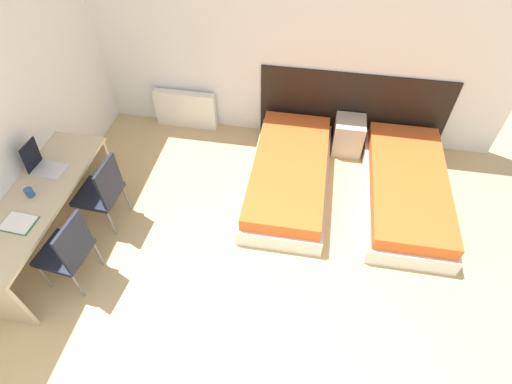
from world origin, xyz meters
TOP-DOWN VIEW (x-y plane):
  - wall_back at (0.00, 3.89)m, footprint 5.85×0.05m
  - wall_left at (-2.45, 1.93)m, footprint 0.05×4.86m
  - headboard_panel at (1.00, 3.85)m, footprint 2.46×0.03m
  - bed_near_window at (0.30, 2.80)m, footprint 0.95×2.03m
  - bed_near_door at (1.70, 2.80)m, footprint 0.95×2.03m
  - nightstand at (1.00, 3.62)m, footprint 0.39×0.39m
  - radiator at (-1.30, 3.77)m, footprint 0.87×0.12m
  - desk at (-2.12, 1.52)m, footprint 0.62×1.94m
  - chair_near_laptop at (-1.65, 1.90)m, footprint 0.47×0.47m
  - chair_near_notebook at (-1.65, 1.13)m, footprint 0.49×0.49m
  - laptop at (-2.21, 1.89)m, footprint 0.35×0.26m
  - open_notebook at (-2.08, 1.18)m, footprint 0.32×0.25m
  - mug at (-2.16, 1.52)m, footprint 0.08×0.08m

SIDE VIEW (x-z plane):
  - bed_near_window at x=0.30m, z-range -0.01..0.38m
  - bed_near_door at x=1.70m, z-range -0.01..0.38m
  - nightstand at x=1.00m, z-range 0.00..0.48m
  - radiator at x=-1.30m, z-range 0.00..0.55m
  - chair_near_laptop at x=-1.65m, z-range 0.05..0.97m
  - chair_near_notebook at x=-1.65m, z-range 0.05..0.97m
  - headboard_panel at x=1.00m, z-range 0.00..1.03m
  - desk at x=-2.12m, z-range 0.21..0.95m
  - open_notebook at x=-2.08m, z-range 0.75..0.76m
  - mug at x=-2.16m, z-range 0.75..0.84m
  - laptop at x=-2.21m, z-range 0.65..0.99m
  - wall_back at x=0.00m, z-range 0.00..2.70m
  - wall_left at x=-2.45m, z-range 0.00..2.70m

